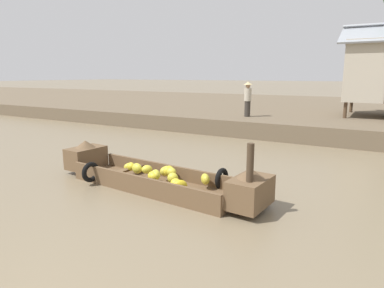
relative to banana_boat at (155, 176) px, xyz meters
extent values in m
plane|color=#7A6B51|center=(0.91, 4.00, -0.30)|extent=(300.00, 300.00, 0.00)
cube|color=brown|center=(0.91, 17.19, 0.07)|extent=(160.00, 20.00, 0.74)
cube|color=brown|center=(-0.02, 0.00, -0.24)|extent=(4.55, 1.62, 0.12)
cube|color=brown|center=(0.03, 0.58, -0.02)|extent=(4.45, 0.46, 0.33)
cube|color=brown|center=(-0.07, -0.58, -0.02)|extent=(4.45, 0.46, 0.33)
cube|color=brown|center=(2.53, -0.22, 0.11)|extent=(0.74, 1.11, 0.58)
cone|color=brown|center=(2.53, -0.22, 0.50)|extent=(0.61, 0.61, 0.20)
cube|color=brown|center=(-2.56, 0.22, 0.11)|extent=(0.74, 1.11, 0.58)
cone|color=brown|center=(-2.56, 0.22, 0.50)|extent=(0.61, 0.61, 0.20)
cube|color=brown|center=(-0.97, 0.08, 0.00)|extent=(0.30, 1.13, 0.05)
torus|color=black|center=(1.53, 0.57, 0.02)|extent=(0.16, 0.53, 0.52)
torus|color=black|center=(-1.57, -0.57, 0.02)|extent=(0.16, 0.53, 0.52)
ellipsoid|color=yellow|center=(0.16, -0.28, 0.09)|extent=(0.37, 0.35, 0.24)
ellipsoid|color=yellow|center=(0.21, 0.30, 0.08)|extent=(0.32, 0.35, 0.27)
ellipsoid|color=gold|center=(0.12, 0.34, 0.08)|extent=(0.28, 0.34, 0.22)
ellipsoid|color=yellow|center=(-0.23, 0.00, 0.14)|extent=(0.34, 0.34, 0.21)
ellipsoid|color=yellow|center=(0.29, 0.27, 0.08)|extent=(0.36, 0.28, 0.22)
ellipsoid|color=yellow|center=(-0.51, -0.04, 0.13)|extent=(0.35, 0.27, 0.26)
ellipsoid|color=yellow|center=(0.19, -0.21, 0.12)|extent=(0.38, 0.38, 0.24)
ellipsoid|color=yellow|center=(0.99, -0.43, 0.05)|extent=(0.36, 0.35, 0.26)
ellipsoid|color=yellow|center=(-0.99, 0.26, 0.04)|extent=(0.36, 0.37, 0.21)
ellipsoid|color=gold|center=(0.11, 0.30, 0.06)|extent=(0.28, 0.32, 0.24)
ellipsoid|color=gold|center=(1.26, 0.24, 0.06)|extent=(0.36, 0.37, 0.25)
ellipsoid|color=yellow|center=(0.62, -0.15, 0.09)|extent=(0.30, 0.28, 0.25)
ellipsoid|color=yellow|center=(-0.79, 0.06, 0.12)|extent=(0.31, 0.31, 0.21)
ellipsoid|color=yellow|center=(0.86, -0.40, 0.05)|extent=(0.36, 0.36, 0.26)
cylinder|color=#4C3826|center=(3.10, 10.78, 0.81)|extent=(0.16, 0.16, 0.75)
cylinder|color=#4C3826|center=(3.10, 13.74, 0.81)|extent=(0.16, 0.16, 0.75)
cylinder|color=#332D28|center=(-1.06, 9.05, 0.81)|extent=(0.28, 0.28, 0.75)
cylinder|color=#B7AD99|center=(-1.06, 9.05, 1.49)|extent=(0.34, 0.34, 0.60)
sphere|color=#9E7556|center=(-1.06, 9.05, 1.91)|extent=(0.22, 0.22, 0.22)
cone|color=tan|center=(-1.06, 9.05, 2.03)|extent=(0.44, 0.44, 0.14)
cylinder|color=#423323|center=(2.58, -0.44, 0.42)|extent=(0.14, 0.14, 1.46)
camera|label=1|loc=(4.72, -6.40, 2.42)|focal=31.60mm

